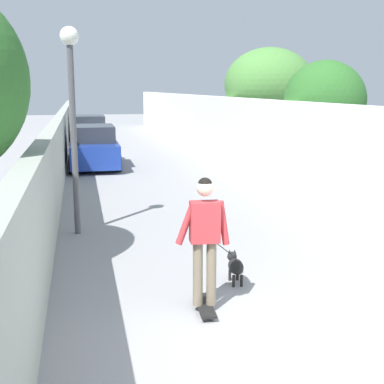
{
  "coord_description": "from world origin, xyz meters",
  "views": [
    {
      "loc": [
        -5.11,
        2.2,
        2.9
      ],
      "look_at": [
        4.24,
        0.2,
        1.0
      ],
      "focal_mm": 49.22,
      "sensor_mm": 36.0,
      "label": 1
    }
  ],
  "objects_px": {
    "tree_right_mid": "(324,101)",
    "lamp_post": "(72,93)",
    "skateboard": "(204,306)",
    "person_skateboarder": "(205,231)",
    "tree_right_near": "(269,85)",
    "dog": "(235,265)",
    "car_near": "(94,148)",
    "car_far": "(90,132)"
  },
  "relations": [
    {
      "from": "tree_right_mid",
      "to": "skateboard",
      "type": "distance_m",
      "value": 8.17
    },
    {
      "from": "skateboard",
      "to": "car_near",
      "type": "relative_size",
      "value": 0.2
    },
    {
      "from": "tree_right_near",
      "to": "car_near",
      "type": "distance_m",
      "value": 6.78
    },
    {
      "from": "lamp_post",
      "to": "skateboard",
      "type": "distance_m",
      "value": 5.28
    },
    {
      "from": "car_far",
      "to": "person_skateboarder",
      "type": "bearing_deg",
      "value": -177.1
    },
    {
      "from": "skateboard",
      "to": "lamp_post",
      "type": "bearing_deg",
      "value": 21.3
    },
    {
      "from": "car_far",
      "to": "car_near",
      "type": "bearing_deg",
      "value": 180.0
    },
    {
      "from": "person_skateboarder",
      "to": "car_near",
      "type": "height_order",
      "value": "person_skateboarder"
    },
    {
      "from": "skateboard",
      "to": "person_skateboarder",
      "type": "xyz_separation_m",
      "value": [
        -0.0,
        -0.0,
        1.02
      ]
    },
    {
      "from": "person_skateboarder",
      "to": "car_far",
      "type": "height_order",
      "value": "person_skateboarder"
    },
    {
      "from": "car_far",
      "to": "tree_right_mid",
      "type": "bearing_deg",
      "value": -158.38
    },
    {
      "from": "dog",
      "to": "car_near",
      "type": "bearing_deg",
      "value": 7.9
    },
    {
      "from": "dog",
      "to": "car_near",
      "type": "xyz_separation_m",
      "value": [
        12.45,
        1.73,
        0.44
      ]
    },
    {
      "from": "person_skateboarder",
      "to": "car_far",
      "type": "relative_size",
      "value": 0.42
    },
    {
      "from": "skateboard",
      "to": "dog",
      "type": "height_order",
      "value": "dog"
    },
    {
      "from": "skateboard",
      "to": "car_near",
      "type": "height_order",
      "value": "car_near"
    },
    {
      "from": "lamp_post",
      "to": "dog",
      "type": "height_order",
      "value": "lamp_post"
    },
    {
      "from": "skateboard",
      "to": "car_far",
      "type": "height_order",
      "value": "car_far"
    },
    {
      "from": "lamp_post",
      "to": "person_skateboarder",
      "type": "relative_size",
      "value": 2.37
    },
    {
      "from": "tree_right_mid",
      "to": "lamp_post",
      "type": "xyz_separation_m",
      "value": [
        -2.05,
        6.27,
        0.23
      ]
    },
    {
      "from": "tree_right_near",
      "to": "tree_right_mid",
      "type": "distance_m",
      "value": 5.54
    },
    {
      "from": "car_near",
      "to": "car_far",
      "type": "relative_size",
      "value": 1.01
    },
    {
      "from": "tree_right_mid",
      "to": "skateboard",
      "type": "relative_size",
      "value": 4.43
    },
    {
      "from": "skateboard",
      "to": "tree_right_mid",
      "type": "bearing_deg",
      "value": -36.49
    },
    {
      "from": "person_skateboarder",
      "to": "dog",
      "type": "xyz_separation_m",
      "value": [
        0.89,
        -0.69,
        -0.81
      ]
    },
    {
      "from": "lamp_post",
      "to": "tree_right_mid",
      "type": "bearing_deg",
      "value": -71.93
    },
    {
      "from": "skateboard",
      "to": "person_skateboarder",
      "type": "distance_m",
      "value": 1.02
    },
    {
      "from": "tree_right_mid",
      "to": "person_skateboarder",
      "type": "xyz_separation_m",
      "value": [
        -6.26,
        4.63,
        -1.47
      ]
    },
    {
      "from": "lamp_post",
      "to": "car_far",
      "type": "relative_size",
      "value": 0.99
    },
    {
      "from": "tree_right_mid",
      "to": "person_skateboarder",
      "type": "relative_size",
      "value": 2.11
    },
    {
      "from": "person_skateboarder",
      "to": "car_near",
      "type": "relative_size",
      "value": 0.41
    },
    {
      "from": "skateboard",
      "to": "car_near",
      "type": "bearing_deg",
      "value": 4.46
    },
    {
      "from": "tree_right_mid",
      "to": "person_skateboarder",
      "type": "bearing_deg",
      "value": 143.51
    },
    {
      "from": "tree_right_mid",
      "to": "lamp_post",
      "type": "relative_size",
      "value": 0.89
    },
    {
      "from": "skateboard",
      "to": "dog",
      "type": "relative_size",
      "value": 0.67
    },
    {
      "from": "car_near",
      "to": "car_far",
      "type": "distance_m",
      "value": 7.21
    },
    {
      "from": "person_skateboarder",
      "to": "car_near",
      "type": "bearing_deg",
      "value": 4.46
    },
    {
      "from": "lamp_post",
      "to": "car_near",
      "type": "bearing_deg",
      "value": -3.76
    },
    {
      "from": "tree_right_mid",
      "to": "lamp_post",
      "type": "bearing_deg",
      "value": 108.07
    },
    {
      "from": "tree_right_near",
      "to": "lamp_post",
      "type": "height_order",
      "value": "tree_right_near"
    },
    {
      "from": "skateboard",
      "to": "dog",
      "type": "xyz_separation_m",
      "value": [
        0.89,
        -0.69,
        0.21
      ]
    },
    {
      "from": "tree_right_near",
      "to": "car_far",
      "type": "bearing_deg",
      "value": 35.1
    }
  ]
}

